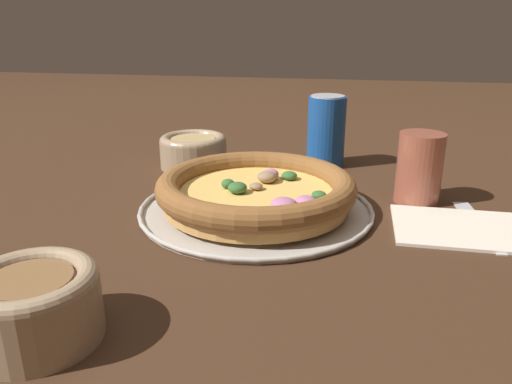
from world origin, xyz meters
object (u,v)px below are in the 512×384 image
object	(u,v)px
beverage_can	(326,131)
bowl_far	(34,303)
pizza	(256,190)
fork	(476,222)
napkin	(461,227)
pizza_tray	(256,208)
drinking_cup	(419,168)
bowl_near	(193,150)

from	to	relation	value
beverage_can	bowl_far	bearing A→B (deg)	-110.66
pizza	fork	xyz separation A→B (m)	(0.29, 0.01, -0.03)
pizza	fork	bearing A→B (deg)	2.26
napkin	bowl_far	bearing A→B (deg)	-142.88
bowl_far	fork	size ratio (longest dim) A/B	0.64
pizza_tray	beverage_can	bearing A→B (deg)	71.44
drinking_cup	napkin	xyz separation A→B (m)	(0.04, -0.09, -0.05)
napkin	beverage_can	size ratio (longest dim) A/B	1.35
bowl_far	napkin	xyz separation A→B (m)	(0.39, 0.30, -0.03)
bowl_far	drinking_cup	world-z (taller)	drinking_cup
bowl_near	drinking_cup	distance (m)	0.38
bowl_near	beverage_can	bearing A→B (deg)	12.88
drinking_cup	napkin	size ratio (longest dim) A/B	0.60
pizza	beverage_can	xyz separation A→B (m)	(0.08, 0.24, 0.03)
pizza_tray	fork	xyz separation A→B (m)	(0.29, 0.01, -0.00)
bowl_far	drinking_cup	distance (m)	0.52
pizza	bowl_near	world-z (taller)	bowl_near
pizza_tray	bowl_far	xyz separation A→B (m)	(-0.13, -0.31, 0.03)
bowl_far	beverage_can	distance (m)	0.59
bowl_near	beverage_can	size ratio (longest dim) A/B	0.94
bowl_far	pizza_tray	bearing A→B (deg)	67.76
pizza_tray	bowl_near	size ratio (longest dim) A/B	2.73
bowl_far	beverage_can	xyz separation A→B (m)	(0.21, 0.55, 0.03)
bowl_far	napkin	bearing A→B (deg)	37.12
fork	beverage_can	xyz separation A→B (m)	(-0.21, 0.23, 0.06)
pizza_tray	pizza	size ratio (longest dim) A/B	1.18
bowl_far	fork	world-z (taller)	bowl_far
napkin	beverage_can	bearing A→B (deg)	125.50
pizza	bowl_near	size ratio (longest dim) A/B	2.32
napkin	pizza_tray	bearing A→B (deg)	176.72
bowl_near	fork	size ratio (longest dim) A/B	0.70
bowl_far	beverage_can	world-z (taller)	beverage_can
bowl_far	beverage_can	size ratio (longest dim) A/B	0.87
pizza	napkin	size ratio (longest dim) A/B	1.62
pizza_tray	drinking_cup	distance (m)	0.24
pizza	drinking_cup	size ratio (longest dim) A/B	2.70
napkin	beverage_can	world-z (taller)	beverage_can
pizza_tray	napkin	world-z (taller)	pizza_tray
pizza_tray	bowl_far	size ratio (longest dim) A/B	2.96
pizza	beverage_can	size ratio (longest dim) A/B	2.18
napkin	fork	xyz separation A→B (m)	(0.02, 0.03, -0.00)
drinking_cup	fork	bearing A→B (deg)	-45.16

